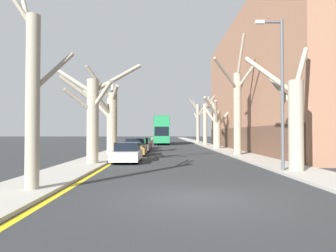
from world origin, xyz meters
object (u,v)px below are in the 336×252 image
Objects in this scene: parked_car_1 at (136,147)px; parked_car_2 at (141,145)px; street_tree_left_0 at (32,92)px; street_tree_left_1 at (93,114)px; street_tree_right_1 at (237,107)px; double_decker_bus at (162,129)px; street_tree_left_2 at (110,117)px; street_tree_right_0 at (293,117)px; street_tree_right_2 at (216,125)px; parked_car_0 at (127,153)px; lamp_post at (280,86)px; street_tree_right_4 at (198,121)px; parked_car_3 at (144,143)px; street_tree_right_3 at (206,121)px.

parked_car_1 is 0.90× the size of parked_car_2.
street_tree_left_0 is 1.21× the size of street_tree_left_1.
street_tree_right_1 is 26.99m from double_decker_bus.
street_tree_right_0 is at bearing -45.97° from street_tree_left_2.
street_tree_right_1 is 10.43m from street_tree_right_2.
street_tree_right_0 is at bearing -52.28° from parked_car_1.
street_tree_right_0 is 1.67× the size of parked_car_1.
street_tree_left_2 is 6.91m from parked_car_0.
street_tree_right_0 is at bearing -18.68° from street_tree_left_1.
double_decker_bus is at bearing 99.39° from lamp_post.
parked_car_1 is 14.41m from lamp_post.
street_tree_right_4 is (11.20, 30.59, 0.95)m from street_tree_left_2.
parked_car_0 is at bearing -90.00° from parked_car_3.
street_tree_right_2 is 9.85m from parked_car_2.
street_tree_right_3 is 17.90m from parked_car_2.
street_tree_right_1 reaches higher than parked_car_2.
parked_car_2 is at bearing -109.72° from street_tree_right_4.
parked_car_2 is at bearing 115.84° from lamp_post.
street_tree_right_4 is at bearing 73.66° from parked_car_1.
parked_car_0 is at bearing -108.61° from street_tree_right_3.
street_tree_right_4 reaches higher than street_tree_right_3.
street_tree_left_0 reaches higher than street_tree_right_0.
street_tree_left_0 is 0.72× the size of double_decker_bus.
street_tree_left_2 is 1.15× the size of street_tree_right_0.
parked_car_1 is at bearing -106.34° from street_tree_right_4.
double_decker_bus is at bearing 84.45° from street_tree_left_0.
street_tree_left_1 reaches higher than parked_car_1.
street_tree_right_3 is (0.19, 32.12, 0.98)m from street_tree_right_0.
street_tree_right_0 is 24.40m from parked_car_3.
double_decker_bus is at bearing 85.25° from parked_car_1.
street_tree_left_0 is at bearing -124.67° from street_tree_right_1.
double_decker_bus reaches higher than parked_car_0.
double_decker_bus is at bearing 145.94° from street_tree_right_3.
street_tree_right_4 is 1.96× the size of parked_car_2.
street_tree_right_1 is 1.17× the size of street_tree_right_4.
street_tree_right_3 reaches higher than double_decker_bus.
parked_car_2 reaches higher than parked_car_3.
parked_car_0 is at bearing 79.24° from street_tree_left_0.
street_tree_left_2 is at bearing -111.88° from parked_car_2.
street_tree_right_2 is 20.99m from lamp_post.
street_tree_left_2 is (-0.30, 16.09, -0.00)m from street_tree_left_0.
double_decker_bus is at bearing 112.71° from street_tree_right_2.
street_tree_right_1 reaches higher than street_tree_left_1.
parked_car_0 is at bearing -90.00° from parked_car_2.
double_decker_bus is 2.49× the size of parked_car_2.
double_decker_bus reaches higher than parked_car_3.
street_tree_right_1 is at bearing 55.33° from street_tree_left_0.
parked_car_1 is at bearing 125.85° from lamp_post.
street_tree_left_2 is (-0.32, 7.79, 0.19)m from street_tree_left_1.
parked_car_3 is at bearing 90.00° from parked_car_1.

